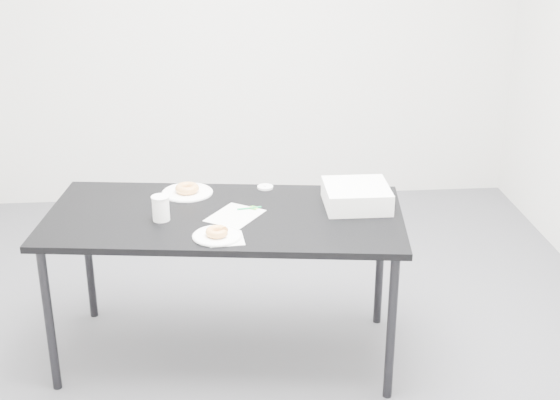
{
  "coord_description": "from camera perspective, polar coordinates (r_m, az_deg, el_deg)",
  "views": [
    {
      "loc": [
        -0.15,
        -3.42,
        2.2
      ],
      "look_at": [
        0.14,
        0.02,
        0.77
      ],
      "focal_mm": 50.0,
      "sensor_mm": 36.0,
      "label": 1
    }
  ],
  "objects": [
    {
      "name": "wall_back",
      "position": [
        5.49,
        -3.33,
        13.47
      ],
      "size": [
        4.0,
        0.02,
        2.7
      ],
      "primitive_type": "cube",
      "color": "silver",
      "rests_on": "floor"
    },
    {
      "name": "scorecard",
      "position": [
        3.61,
        -3.31,
        -1.15
      ],
      "size": [
        0.3,
        0.32,
        0.0
      ],
      "primitive_type": "cube",
      "rotation": [
        0.0,
        0.0,
        -0.59
      ],
      "color": "white",
      "rests_on": "table"
    },
    {
      "name": "coffee_cup",
      "position": [
        3.58,
        -8.71,
        -0.59
      ],
      "size": [
        0.08,
        0.08,
        0.12
      ],
      "primitive_type": "cylinder",
      "color": "white",
      "rests_on": "table"
    },
    {
      "name": "donut_far",
      "position": [
        3.88,
        -6.81,
        0.86
      ],
      "size": [
        0.13,
        0.13,
        0.04
      ],
      "primitive_type": "torus",
      "rotation": [
        0.0,
        0.0,
        0.13
      ],
      "color": "#D78E44",
      "rests_on": "plate_far"
    },
    {
      "name": "donut_near",
      "position": [
        3.4,
        -4.62,
        -2.33
      ],
      "size": [
        0.11,
        0.11,
        0.03
      ],
      "primitive_type": "torus",
      "rotation": [
        0.0,
        0.0,
        -0.06
      ],
      "color": "#D78E44",
      "rests_on": "plate_near"
    },
    {
      "name": "floor",
      "position": [
        4.07,
        -2.0,
        -10.3
      ],
      "size": [
        4.0,
        4.0,
        0.0
      ],
      "primitive_type": "plane",
      "color": "#4D4D52",
      "rests_on": "ground"
    },
    {
      "name": "logo_patch",
      "position": [
        3.69,
        -1.94,
        -0.58
      ],
      "size": [
        0.06,
        0.06,
        0.0
      ],
      "primitive_type": "cube",
      "rotation": [
        0.0,
        0.0,
        -0.59
      ],
      "color": "green",
      "rests_on": "scorecard"
    },
    {
      "name": "napkin",
      "position": [
        3.38,
        -3.97,
        -2.86
      ],
      "size": [
        0.16,
        0.16,
        0.0
      ],
      "primitive_type": "cube",
      "rotation": [
        0.0,
        0.0,
        0.08
      ],
      "color": "white",
      "rests_on": "table"
    },
    {
      "name": "cup_lid",
      "position": [
        3.93,
        -1.09,
        0.95
      ],
      "size": [
        0.08,
        0.08,
        0.01
      ],
      "primitive_type": "cylinder",
      "color": "white",
      "rests_on": "table"
    },
    {
      "name": "bakery_box",
      "position": [
        3.72,
        5.61,
        0.31
      ],
      "size": [
        0.3,
        0.3,
        0.1
      ],
      "primitive_type": "cube",
      "rotation": [
        0.0,
        0.0,
        -0.01
      ],
      "color": "white",
      "rests_on": "table"
    },
    {
      "name": "plate_far",
      "position": [
        3.89,
        -6.79,
        0.54
      ],
      "size": [
        0.25,
        0.25,
        0.01
      ],
      "primitive_type": "cylinder",
      "color": "white",
      "rests_on": "table"
    },
    {
      "name": "plate_near",
      "position": [
        3.4,
        -4.61,
        -2.63
      ],
      "size": [
        0.22,
        0.22,
        0.01
      ],
      "primitive_type": "cylinder",
      "color": "white",
      "rests_on": "napkin"
    },
    {
      "name": "table",
      "position": [
        3.66,
        -4.07,
        -1.86
      ],
      "size": [
        1.74,
        0.98,
        0.76
      ],
      "rotation": [
        0.0,
        0.0,
        -0.13
      ],
      "color": "black",
      "rests_on": "floor"
    },
    {
      "name": "pen",
      "position": [
        3.68,
        -2.26,
        -0.6
      ],
      "size": [
        0.12,
        0.03,
        0.01
      ],
      "primitive_type": "cylinder",
      "rotation": [
        0.0,
        1.57,
        0.16
      ],
      "color": "#0D9149",
      "rests_on": "scorecard"
    }
  ]
}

